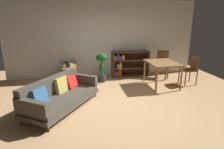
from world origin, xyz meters
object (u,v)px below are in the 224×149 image
object	(u,v)px
dining_chair_far	(162,62)
media_console	(70,74)
desk_speaker	(68,64)
bookshelf	(127,64)
potted_floor_plant	(102,65)
fabric_couch	(60,94)
dining_chair_near	(191,69)
dining_table	(162,65)
open_laptop	(67,64)

from	to	relation	value
dining_chair_far	media_console	bearing A→B (deg)	-176.98
desk_speaker	bookshelf	distance (m)	2.26
media_console	potted_floor_plant	xyz separation A→B (m)	(1.04, -0.03, 0.30)
fabric_couch	dining_chair_near	xyz separation A→B (m)	(4.03, 1.06, 0.18)
media_console	dining_table	xyz separation A→B (m)	(2.84, -0.76, 0.39)
dining_table	fabric_couch	bearing A→B (deg)	-161.05
dining_chair_far	bookshelf	distance (m)	1.26
open_laptop	dining_chair_near	xyz separation A→B (m)	(3.93, -0.87, -0.13)
fabric_couch	dining_chair_near	bearing A→B (deg)	14.81
media_console	dining_chair_near	world-z (taller)	dining_chair_near
fabric_couch	bookshelf	distance (m)	3.23
dining_chair_near	bookshelf	distance (m)	2.17
media_console	dining_chair_near	bearing A→B (deg)	-10.92
dining_chair_near	fabric_couch	bearing A→B (deg)	-165.19
dining_table	bookshelf	distance (m)	1.51
dining_chair_near	dining_chair_far	bearing A→B (deg)	121.67
desk_speaker	dining_chair_near	bearing A→B (deg)	-6.78
desk_speaker	potted_floor_plant	world-z (taller)	potted_floor_plant
fabric_couch	open_laptop	distance (m)	1.96
dining_chair_far	potted_floor_plant	bearing A→B (deg)	-174.93
dining_chair_far	desk_speaker	bearing A→B (deg)	-172.24
open_laptop	potted_floor_plant	xyz separation A→B (m)	(1.13, -0.16, -0.04)
desk_speaker	dining_table	world-z (taller)	desk_speaker
open_laptop	dining_table	size ratio (longest dim) A/B	0.42
dining_chair_far	dining_chair_near	bearing A→B (deg)	-58.33
open_laptop	bookshelf	bearing A→B (deg)	9.99
desk_speaker	dining_table	xyz separation A→B (m)	(2.88, -0.48, -0.04)
dining_chair_near	open_laptop	bearing A→B (deg)	167.51
dining_chair_far	bookshelf	size ratio (longest dim) A/B	0.72
open_laptop	desk_speaker	distance (m)	0.42
open_laptop	dining_chair_far	size ratio (longest dim) A/B	0.47
potted_floor_plant	bookshelf	world-z (taller)	potted_floor_plant
open_laptop	media_console	bearing A→B (deg)	-53.22
media_console	dining_chair_far	distance (m)	3.28
fabric_couch	bookshelf	world-z (taller)	bookshelf
media_console	dining_chair_far	bearing A→B (deg)	3.02
media_console	dining_table	bearing A→B (deg)	-15.02
fabric_couch	desk_speaker	distance (m)	1.58
fabric_couch	dining_table	world-z (taller)	dining_table
bookshelf	desk_speaker	bearing A→B (deg)	-159.38
fabric_couch	dining_chair_far	size ratio (longest dim) A/B	2.20
dining_table	dining_chair_near	bearing A→B (deg)	1.30
fabric_couch	open_laptop	size ratio (longest dim) A/B	4.65
fabric_couch	potted_floor_plant	world-z (taller)	potted_floor_plant
dining_table	potted_floor_plant	bearing A→B (deg)	157.82
potted_floor_plant	bookshelf	size ratio (longest dim) A/B	0.71
desk_speaker	dining_chair_far	xyz separation A→B (m)	(3.31, 0.45, -0.18)
dining_table	dining_chair_near	distance (m)	1.01
open_laptop	dining_table	distance (m)	3.07
dining_chair_near	bookshelf	world-z (taller)	bookshelf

